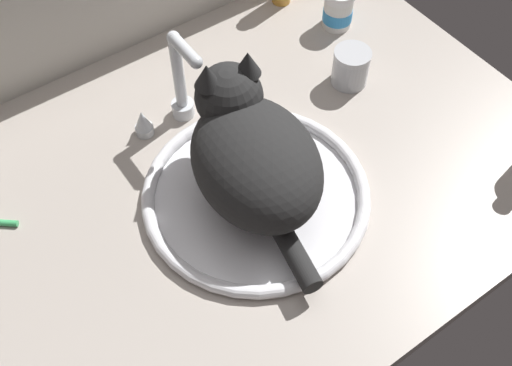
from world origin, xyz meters
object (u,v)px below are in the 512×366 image
object	(u,v)px
sink_basin	(256,194)
metal_jar	(351,67)
pill_bottle	(338,10)
faucet	(182,88)
cat	(251,150)

from	to	relation	value
sink_basin	metal_jar	xyz separation A→B (cm)	(29.09, 11.58, 2.60)
sink_basin	pill_bottle	xyz separation A→B (cm)	(37.30, 25.07, 2.83)
metal_jar	faucet	bearing A→B (deg)	161.06
sink_basin	metal_jar	bearing A→B (deg)	21.70
sink_basin	pill_bottle	size ratio (longest dim) A/B	4.53
sink_basin	faucet	distance (cm)	22.41
sink_basin	pill_bottle	bearing A→B (deg)	33.91
pill_bottle	metal_jar	size ratio (longest dim) A/B	1.15
pill_bottle	metal_jar	distance (cm)	15.79
faucet	cat	world-z (taller)	cat
sink_basin	metal_jar	distance (cm)	31.42
sink_basin	cat	distance (cm)	9.18
faucet	sink_basin	bearing A→B (deg)	-90.00
faucet	cat	size ratio (longest dim) A/B	0.54
pill_bottle	metal_jar	bearing A→B (deg)	-121.30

